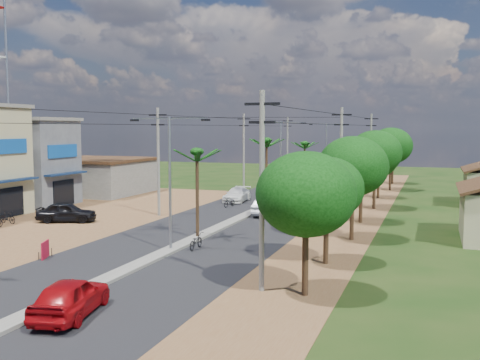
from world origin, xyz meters
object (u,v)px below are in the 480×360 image
at_px(car_red_near, 71,298).
at_px(car_silver_mid, 266,207).
at_px(roadside_sign, 45,250).
at_px(car_parked_dark, 67,213).
at_px(moto_rider_east, 196,242).
at_px(car_white_far, 237,195).

relative_size(car_red_near, car_silver_mid, 1.06).
bearing_deg(car_red_near, roadside_sign, -58.37).
bearing_deg(car_silver_mid, car_parked_dark, 29.30).
bearing_deg(roadside_sign, moto_rider_east, 14.17).
xyz_separation_m(car_red_near, car_white_far, (-5.25, 34.12, -0.09)).
bearing_deg(car_silver_mid, moto_rider_east, 86.99).
xyz_separation_m(car_parked_dark, roadside_sign, (6.42, -10.67, -0.27)).
distance_m(car_white_far, car_parked_dark, 17.87).
bearing_deg(car_parked_dark, car_silver_mid, -78.28).
xyz_separation_m(car_silver_mid, roadside_sign, (-7.33, -18.95, -0.20)).
height_order(car_red_near, roadside_sign, car_red_near).
xyz_separation_m(moto_rider_east, roadside_sign, (-7.03, -4.99, 0.02)).
relative_size(car_white_far, car_parked_dark, 1.04).
distance_m(car_silver_mid, car_white_far, 9.09).
height_order(car_white_far, car_parked_dark, car_parked_dark).
xyz_separation_m(car_red_near, car_silver_mid, (0.00, 26.70, -0.07)).
bearing_deg(car_white_far, car_silver_mid, -58.04).
height_order(car_silver_mid, car_white_far, car_silver_mid).
distance_m(moto_rider_east, roadside_sign, 8.62).
distance_m(car_silver_mid, roadside_sign, 20.32).
height_order(car_red_near, car_silver_mid, car_red_near).
bearing_deg(moto_rider_east, car_parked_dark, -24.72).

